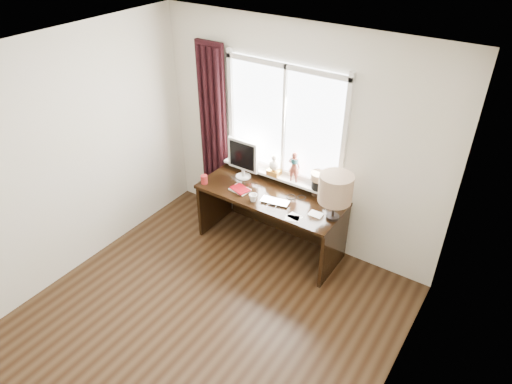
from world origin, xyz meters
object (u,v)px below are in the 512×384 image
Objects in this scene: laptop at (275,202)px; monitor at (243,157)px; mug at (253,197)px; desk at (275,207)px; red_cup at (204,179)px; table_lamp at (336,189)px.

laptop is 0.71m from monitor.
monitor is at bearing 146.60° from laptop.
desk is at bearing 74.78° from mug.
laptop is 0.92m from red_cup.
desk is (0.09, 0.33, -0.29)m from mug.
laptop is 0.75m from table_lamp.
monitor is at bearing 175.92° from desk.
monitor is at bearing 137.02° from mug.
mug is at bearing -164.72° from laptop.
table_lamp reaches higher than monitor.
mug reaches higher than desk.
desk is 0.71m from monitor.
monitor reaches higher than desk.
monitor is 1.27m from table_lamp.
table_lamp reaches higher than laptop.
laptop is 3.44× the size of mug.
red_cup is 0.20× the size of table_lamp.
red_cup reaches higher than desk.
mug is 0.05× the size of desk.
red_cup is 0.90m from desk.
desk is at bearing -4.08° from monitor.
laptop is 0.25m from mug.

